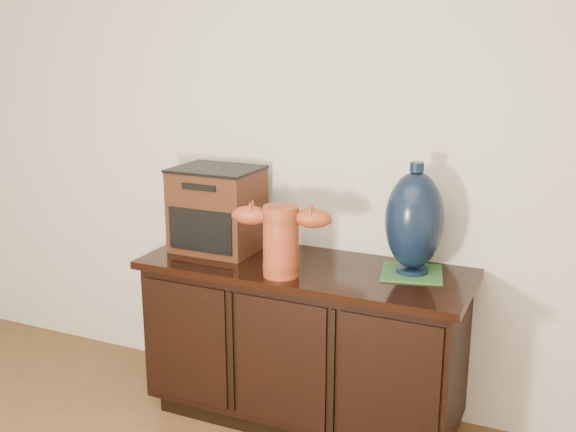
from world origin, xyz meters
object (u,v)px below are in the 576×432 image
at_px(tv_radio, 217,209).
at_px(lamp_base, 414,221).
at_px(sideboard, 304,342).
at_px(spray_can, 276,237).
at_px(terracotta_vessel, 281,237).

bearing_deg(tv_radio, lamp_base, 2.83).
xyz_separation_m(sideboard, lamp_base, (0.46, 0.09, 0.60)).
distance_m(lamp_base, spray_can, 0.65).
bearing_deg(spray_can, sideboard, -24.77).
bearing_deg(terracotta_vessel, lamp_base, 13.81).
distance_m(tv_radio, spray_can, 0.31).
bearing_deg(spray_can, lamp_base, 0.46).
height_order(terracotta_vessel, tv_radio, tv_radio).
height_order(tv_radio, lamp_base, lamp_base).
bearing_deg(terracotta_vessel, sideboard, 64.37).
height_order(sideboard, spray_can, spray_can).
bearing_deg(lamp_base, spray_can, -179.54).
xyz_separation_m(tv_radio, spray_can, (0.29, 0.03, -0.11)).
relative_size(terracotta_vessel, lamp_base, 0.91).
bearing_deg(tv_radio, spray_can, 6.91).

